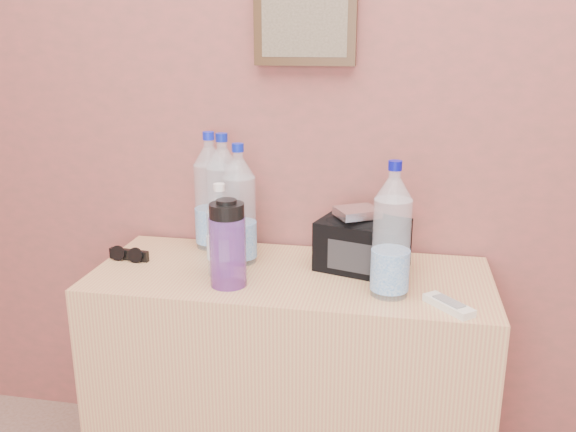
# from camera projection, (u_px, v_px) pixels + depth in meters

# --- Properties ---
(picture_frame) EXTENTS (0.30, 0.03, 0.25)m
(picture_frame) POSITION_uv_depth(u_px,v_px,m) (305.00, 21.00, 1.76)
(picture_frame) COLOR #382311
(picture_frame) RESTS_ON room_shell
(dresser) EXTENTS (1.13, 0.47, 0.71)m
(dresser) POSITION_uv_depth(u_px,v_px,m) (290.00, 382.00, 1.84)
(dresser) COLOR #9F8052
(dresser) RESTS_ON ground
(pet_large_a) EXTENTS (0.10, 0.10, 0.37)m
(pet_large_a) POSITION_uv_depth(u_px,v_px,m) (224.00, 201.00, 1.86)
(pet_large_a) COLOR silver
(pet_large_a) RESTS_ON dresser
(pet_large_b) EXTENTS (0.10, 0.10, 0.37)m
(pet_large_b) POSITION_uv_depth(u_px,v_px,m) (211.00, 197.00, 1.92)
(pet_large_b) COLOR silver
(pet_large_b) RESTS_ON dresser
(pet_large_c) EXTENTS (0.10, 0.10, 0.36)m
(pet_large_c) POSITION_uv_depth(u_px,v_px,m) (239.00, 211.00, 1.79)
(pet_large_c) COLOR white
(pet_large_c) RESTS_ON dresser
(pet_large_d) EXTENTS (0.10, 0.10, 0.36)m
(pet_large_d) POSITION_uv_depth(u_px,v_px,m) (392.00, 237.00, 1.55)
(pet_large_d) COLOR silver
(pet_large_d) RESTS_ON dresser
(pet_small) EXTENTS (0.08, 0.08, 0.26)m
(pet_small) POSITION_uv_depth(u_px,v_px,m) (221.00, 235.00, 1.70)
(pet_small) COLOR silver
(pet_small) RESTS_ON dresser
(nalgene_bottle) EXTENTS (0.10, 0.10, 0.24)m
(nalgene_bottle) POSITION_uv_depth(u_px,v_px,m) (228.00, 244.00, 1.63)
(nalgene_bottle) COLOR #682F96
(nalgene_bottle) RESTS_ON dresser
(sunglasses) EXTENTS (0.13, 0.06, 0.03)m
(sunglasses) POSITION_uv_depth(u_px,v_px,m) (129.00, 255.00, 1.84)
(sunglasses) COLOR black
(sunglasses) RESTS_ON dresser
(ac_remote) EXTENTS (0.13, 0.14, 0.02)m
(ac_remote) POSITION_uv_depth(u_px,v_px,m) (449.00, 305.00, 1.51)
(ac_remote) COLOR silver
(ac_remote) RESTS_ON dresser
(toiletry_bag) EXTENTS (0.28, 0.23, 0.16)m
(toiletry_bag) POSITION_uv_depth(u_px,v_px,m) (363.00, 242.00, 1.75)
(toiletry_bag) COLOR black
(toiletry_bag) RESTS_ON dresser
(foil_packet) EXTENTS (0.14, 0.14, 0.02)m
(foil_packet) POSITION_uv_depth(u_px,v_px,m) (357.00, 212.00, 1.71)
(foil_packet) COLOR silver
(foil_packet) RESTS_ON toiletry_bag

